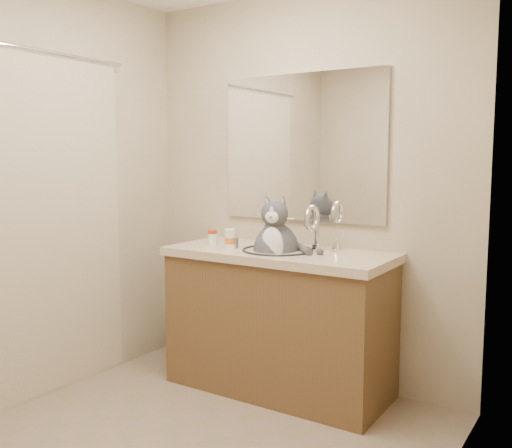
{
  "coord_description": "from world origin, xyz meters",
  "views": [
    {
      "loc": [
        1.67,
        -1.89,
        1.39
      ],
      "look_at": [
        0.04,
        0.65,
        1.04
      ],
      "focal_mm": 40.0,
      "sensor_mm": 36.0,
      "label": 1
    }
  ],
  "objects_px": {
    "pill_bottle_redcap": "(212,238)",
    "grey_canister": "(235,243)",
    "pill_bottle_orange": "(230,239)",
    "cat": "(276,248)"
  },
  "relations": [
    {
      "from": "pill_bottle_redcap",
      "to": "pill_bottle_orange",
      "type": "xyz_separation_m",
      "value": [
        0.15,
        -0.02,
        0.01
      ]
    },
    {
      "from": "pill_bottle_orange",
      "to": "cat",
      "type": "bearing_deg",
      "value": 16.98
    },
    {
      "from": "pill_bottle_redcap",
      "to": "pill_bottle_orange",
      "type": "height_order",
      "value": "pill_bottle_orange"
    },
    {
      "from": "cat",
      "to": "grey_canister",
      "type": "bearing_deg",
      "value": 177.54
    },
    {
      "from": "cat",
      "to": "pill_bottle_orange",
      "type": "relative_size",
      "value": 4.59
    },
    {
      "from": "cat",
      "to": "pill_bottle_orange",
      "type": "bearing_deg",
      "value": -179.49
    },
    {
      "from": "pill_bottle_redcap",
      "to": "grey_canister",
      "type": "bearing_deg",
      "value": -1.24
    },
    {
      "from": "pill_bottle_redcap",
      "to": "grey_canister",
      "type": "relative_size",
      "value": 1.54
    },
    {
      "from": "cat",
      "to": "pill_bottle_orange",
      "type": "distance_m",
      "value": 0.28
    },
    {
      "from": "cat",
      "to": "pill_bottle_redcap",
      "type": "height_order",
      "value": "cat"
    }
  ]
}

